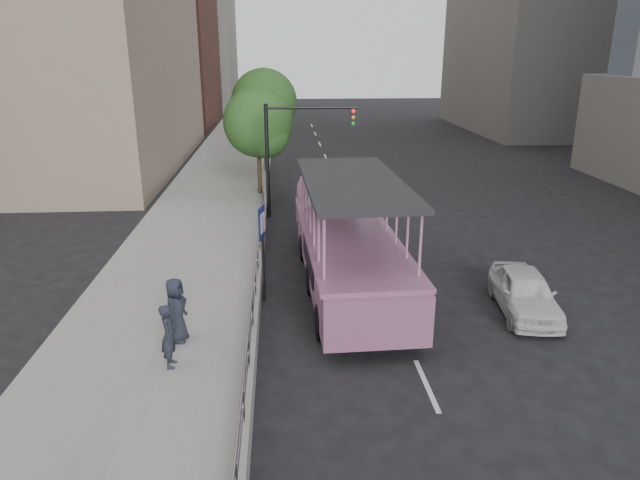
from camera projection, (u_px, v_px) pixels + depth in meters
ground at (371, 345)px, 15.17m from camera, size 160.00×160.00×0.00m
sidewalk at (201, 231)px, 24.20m from camera, size 5.50×80.00×0.30m
kerb_wall at (256, 300)px, 16.70m from camera, size 0.24×30.00×0.36m
guardrail at (255, 279)px, 16.49m from camera, size 0.07×22.00×0.71m
duck_boat at (345, 239)px, 19.26m from camera, size 3.16×11.43×3.77m
car at (525, 292)px, 16.87m from camera, size 2.01×3.96×1.29m
pedestrian_near at (169, 336)px, 13.36m from camera, size 0.41×0.59×1.58m
pedestrian_far at (176, 310)px, 14.52m from camera, size 0.69×0.92×1.71m
parking_sign at (263, 244)px, 17.22m from camera, size 0.18×0.67×3.05m
traffic_signal at (293, 142)px, 25.77m from camera, size 4.20×0.32×5.20m
street_tree_near at (260, 125)px, 28.80m from camera, size 3.52×3.52×5.72m
street_tree_far at (266, 105)px, 34.34m from camera, size 3.97×3.97×6.45m
midrise_stone_b at (168, 28)px, 71.47m from camera, size 16.00×14.00×20.00m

